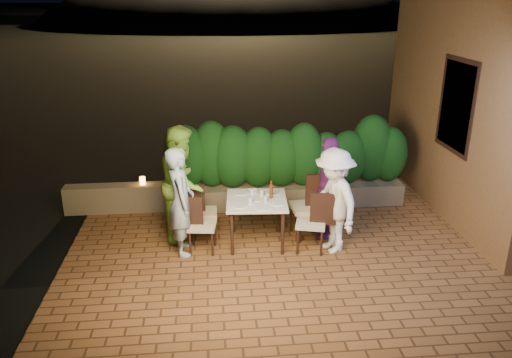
{
  "coord_description": "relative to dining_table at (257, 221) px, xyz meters",
  "views": [
    {
      "loc": [
        -1.26,
        -6.24,
        3.75
      ],
      "look_at": [
        -0.58,
        0.92,
        1.05
      ],
      "focal_mm": 35.0,
      "sensor_mm": 36.0,
      "label": 1
    }
  ],
  "objects": [
    {
      "name": "diner_blue",
      "position": [
        -1.15,
        -0.18,
        0.47
      ],
      "size": [
        0.49,
        0.67,
        1.68
      ],
      "primitive_type": "imported",
      "rotation": [
        0.0,
        0.0,
        1.72
      ],
      "color": "#9FBBCD",
      "rests_on": "ground"
    },
    {
      "name": "parapet",
      "position": [
        -2.22,
        1.48,
        -0.12
      ],
      "size": [
        2.2,
        0.3,
        0.5
      ],
      "primitive_type": "cube",
      "color": "#6F6246",
      "rests_on": "ground"
    },
    {
      "name": "plate_ne",
      "position": [
        0.29,
        -0.2,
        0.38
      ],
      "size": [
        0.2,
        0.2,
        0.01
      ],
      "primitive_type": "cylinder",
      "color": "white",
      "rests_on": "dining_table"
    },
    {
      "name": "terrace_floor",
      "position": [
        0.58,
        -0.32,
        -0.45
      ],
      "size": [
        7.0,
        6.0,
        0.15
      ],
      "primitive_type": "cube",
      "color": "brown",
      "rests_on": "ground"
    },
    {
      "name": "bowl",
      "position": [
        -0.03,
        0.29,
        0.4
      ],
      "size": [
        0.17,
        0.17,
        0.04
      ],
      "primitive_type": "imported",
      "rotation": [
        0.0,
        0.0,
        0.02
      ],
      "color": "white",
      "rests_on": "dining_table"
    },
    {
      "name": "diner_white",
      "position": [
        1.13,
        -0.33,
        0.44
      ],
      "size": [
        0.9,
        1.19,
        1.63
      ],
      "primitive_type": "imported",
      "rotation": [
        0.0,
        0.0,
        -1.26
      ],
      "color": "white",
      "rests_on": "ground"
    },
    {
      "name": "plate_nw",
      "position": [
        -0.27,
        -0.24,
        0.38
      ],
      "size": [
        0.21,
        0.21,
        0.01
      ],
      "primitive_type": "cylinder",
      "color": "white",
      "rests_on": "dining_table"
    },
    {
      "name": "plate_se",
      "position": [
        0.27,
        0.23,
        0.38
      ],
      "size": [
        0.23,
        0.23,
        0.01
      ],
      "primitive_type": "cylinder",
      "color": "white",
      "rests_on": "dining_table"
    },
    {
      "name": "plate_front",
      "position": [
        0.06,
        -0.33,
        0.38
      ],
      "size": [
        0.24,
        0.24,
        0.01
      ],
      "primitive_type": "cylinder",
      "color": "white",
      "rests_on": "dining_table"
    },
    {
      "name": "chair_right_back",
      "position": [
        0.83,
        0.18,
        0.16
      ],
      "size": [
        0.52,
        0.52,
        1.06
      ],
      "primitive_type": null,
      "rotation": [
        0.0,
        0.0,
        3.21
      ],
      "color": "black",
      "rests_on": "ground"
    },
    {
      "name": "diner_purple",
      "position": [
        1.16,
        0.17,
        0.46
      ],
      "size": [
        0.47,
        1.01,
        1.68
      ],
      "primitive_type": "imported",
      "rotation": [
        0.0,
        0.0,
        -1.63
      ],
      "color": "#6B2776",
      "rests_on": "ground"
    },
    {
      "name": "plate_sw",
      "position": [
        -0.23,
        0.26,
        0.38
      ],
      "size": [
        0.2,
        0.2,
        0.01
      ],
      "primitive_type": "cylinder",
      "color": "white",
      "rests_on": "dining_table"
    },
    {
      "name": "chair_left_back",
      "position": [
        -0.82,
        0.34,
        0.06
      ],
      "size": [
        0.41,
        0.41,
        0.87
      ],
      "primitive_type": null,
      "rotation": [
        0.0,
        0.0,
        -0.01
      ],
      "color": "black",
      "rests_on": "ground"
    },
    {
      "name": "window_pane",
      "position": [
        3.4,
        0.68,
        1.62
      ],
      "size": [
        0.08,
        1.0,
        1.4
      ],
      "primitive_type": "cube",
      "color": "black",
      "rests_on": "building_wall"
    },
    {
      "name": "glass_ne",
      "position": [
        0.12,
        -0.11,
        0.43
      ],
      "size": [
        0.06,
        0.06,
        0.1
      ],
      "primitive_type": "cylinder",
      "color": "silver",
      "rests_on": "dining_table"
    },
    {
      "name": "hedge",
      "position": [
        0.78,
        1.48,
        0.57
      ],
      "size": [
        4.0,
        0.7,
        1.1
      ],
      "primitive_type": null,
      "color": "#123E12",
      "rests_on": "planter"
    },
    {
      "name": "beer_bottle",
      "position": [
        0.23,
        0.04,
        0.52
      ],
      "size": [
        0.06,
        0.06,
        0.29
      ],
      "primitive_type": null,
      "color": "#542D0E",
      "rests_on": "dining_table"
    },
    {
      "name": "plate_centre",
      "position": [
        0.01,
        0.01,
        0.38
      ],
      "size": [
        0.21,
        0.21,
        0.01
      ],
      "primitive_type": "cylinder",
      "color": "white",
      "rests_on": "dining_table"
    },
    {
      "name": "dining_table",
      "position": [
        0.0,
        0.0,
        0.0
      ],
      "size": [
        0.98,
        0.98,
        0.75
      ],
      "primitive_type": null,
      "rotation": [
        0.0,
        0.0,
        -0.07
      ],
      "color": "white",
      "rests_on": "ground"
    },
    {
      "name": "chair_left_front",
      "position": [
        -0.85,
        -0.17,
        0.07
      ],
      "size": [
        0.46,
        0.46,
        0.89
      ],
      "primitive_type": null,
      "rotation": [
        0.0,
        0.0,
        -0.14
      ],
      "color": "black",
      "rests_on": "ground"
    },
    {
      "name": "ground",
      "position": [
        0.58,
        -0.82,
        -0.4
      ],
      "size": [
        400.0,
        400.0,
        0.0
      ],
      "primitive_type": "plane",
      "color": "black",
      "rests_on": "ground"
    },
    {
      "name": "window_frame",
      "position": [
        3.39,
        0.68,
        1.62
      ],
      "size": [
        0.06,
        1.15,
        1.55
      ],
      "primitive_type": "cube",
      "color": "black",
      "rests_on": "building_wall"
    },
    {
      "name": "diner_green",
      "position": [
        -1.14,
        0.38,
        0.55
      ],
      "size": [
        0.81,
        0.98,
        1.85
      ],
      "primitive_type": "imported",
      "rotation": [
        0.0,
        0.0,
        1.44
      ],
      "color": "#87C83E",
      "rests_on": "ground"
    },
    {
      "name": "glass_se",
      "position": [
        0.09,
        0.12,
        0.43
      ],
      "size": [
        0.06,
        0.06,
        0.11
      ],
      "primitive_type": "cylinder",
      "color": "silver",
      "rests_on": "dining_table"
    },
    {
      "name": "chair_right_front",
      "position": [
        0.8,
        -0.29,
        0.1
      ],
      "size": [
        0.53,
        0.53,
        0.95
      ],
      "primitive_type": null,
      "rotation": [
        0.0,
        0.0,
        2.89
      ],
      "color": "black",
      "rests_on": "ground"
    },
    {
      "name": "glass_sw",
      "position": [
        -0.05,
        0.2,
        0.42
      ],
      "size": [
        0.06,
        0.06,
        0.1
      ],
      "primitive_type": "cylinder",
      "color": "silver",
      "rests_on": "dining_table"
    },
    {
      "name": "hill",
      "position": [
        2.58,
        59.18,
        -4.38
      ],
      "size": [
        52.0,
        40.0,
        22.0
      ],
      "primitive_type": "ellipsoid",
      "color": "black",
      "rests_on": "ground"
    },
    {
      "name": "planter",
      "position": [
        0.78,
        1.48,
        -0.17
      ],
      "size": [
        4.2,
        0.55,
        0.4
      ],
      "primitive_type": "cube",
      "color": "#6F6246",
      "rests_on": "ground"
    },
    {
      "name": "parapet_lamp",
      "position": [
        -1.92,
        1.48,
        0.2
      ],
      "size": [
        0.1,
        0.1,
        0.14
      ],
      "primitive_type": "cylinder",
      "color": "orange",
      "rests_on": "parapet"
    },
    {
      "name": "building_wall",
      "position": [
        4.18,
        1.18,
        2.12
      ],
      "size": [
        1.6,
        5.0,
        5.0
      ],
      "primitive_type": "cube",
      "color": "brown",
      "rests_on": "ground"
    },
    {
      "name": "glass_nw",
      "position": [
        -0.11,
        -0.16,
        0.43
      ],
      "size": [
        0.06,
        0.06,
        0.11
      ],
      "primitive_type": "cylinder",
      "color": "silver",
      "rests_on": "dining_table"
    }
  ]
}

